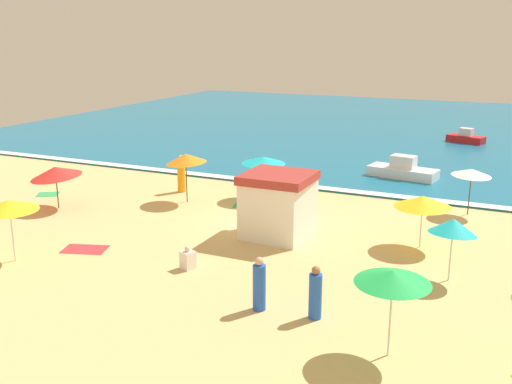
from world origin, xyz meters
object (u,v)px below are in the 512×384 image
at_px(beach_umbrella_2, 186,158).
at_px(beach_umbrella_6, 263,160).
at_px(beach_umbrella_8, 453,226).
at_px(beach_umbrella_9, 55,172).
at_px(beachgoer_2, 315,294).
at_px(small_boat_0, 466,138).
at_px(beach_umbrella_3, 9,205).
at_px(beachgoer_3, 259,285).
at_px(beach_umbrella_5, 472,172).
at_px(small_boat_1, 403,170).
at_px(beachgoer_1, 188,259).
at_px(lifeguard_cabana, 278,204).
at_px(beach_umbrella_4, 393,277).
at_px(beachgoer_5, 298,190).
at_px(beachgoer_4, 181,175).
at_px(beach_umbrella_1, 423,202).

distance_m(beach_umbrella_2, beach_umbrella_6, 3.65).
height_order(beach_umbrella_8, beach_umbrella_9, beach_umbrella_8).
height_order(beachgoer_2, small_boat_0, beachgoer_2).
bearing_deg(beach_umbrella_3, beachgoer_3, 0.83).
height_order(beach_umbrella_5, small_boat_1, beach_umbrella_5).
height_order(beach_umbrella_2, beach_umbrella_6, beach_umbrella_2).
bearing_deg(beachgoer_1, lifeguard_cabana, 70.92).
xyz_separation_m(beachgoer_3, small_boat_1, (0.67, 17.60, -0.26)).
distance_m(beach_umbrella_2, beach_umbrella_5, 12.75).
height_order(beach_umbrella_4, beachgoer_5, beach_umbrella_4).
xyz_separation_m(beach_umbrella_2, beachgoer_3, (7.71, -8.81, -1.35)).
bearing_deg(beach_umbrella_5, beach_umbrella_8, -88.94).
distance_m(beachgoer_1, beachgoer_4, 10.12).
relative_size(beachgoer_2, beachgoer_4, 0.83).
xyz_separation_m(beach_umbrella_5, beachgoer_1, (-8.03, -10.42, -1.57)).
bearing_deg(beach_umbrella_4, beach_umbrella_1, 94.15).
bearing_deg(lifeguard_cabana, beach_umbrella_9, -176.59).
distance_m(beachgoer_1, small_boat_1, 16.35).
relative_size(beach_umbrella_8, beach_umbrella_9, 0.66).
xyz_separation_m(beach_umbrella_2, beachgoer_4, (-1.20, 1.47, -1.23)).
bearing_deg(beach_umbrella_5, beachgoer_1, -127.60).
xyz_separation_m(lifeguard_cabana, beachgoer_5, (-0.51, 3.58, -0.35)).
bearing_deg(beach_umbrella_6, beach_umbrella_2, -147.78).
distance_m(beachgoer_1, beachgoer_5, 8.00).
bearing_deg(small_boat_1, beachgoer_5, -111.66).
distance_m(beach_umbrella_6, beachgoer_3, 11.76).
bearing_deg(beach_umbrella_5, beach_umbrella_4, -92.77).
bearing_deg(beach_umbrella_9, beach_umbrella_6, 33.71).
height_order(beach_umbrella_3, beach_umbrella_5, beach_umbrella_3).
height_order(beach_umbrella_3, beachgoer_3, beach_umbrella_3).
height_order(beach_umbrella_1, beach_umbrella_8, beach_umbrella_8).
relative_size(beachgoer_5, small_boat_1, 0.50).
xyz_separation_m(beach_umbrella_4, beach_umbrella_9, (-16.46, 6.44, -0.39)).
xyz_separation_m(beach_umbrella_8, beachgoer_5, (-7.18, 5.25, -0.89)).
bearing_deg(small_boat_1, lifeguard_cabana, -102.87).
bearing_deg(beachgoer_5, beach_umbrella_3, -124.98).
distance_m(beachgoer_4, small_boat_0, 23.03).
distance_m(beach_umbrella_2, beach_umbrella_4, 15.21).
bearing_deg(beachgoer_4, beachgoer_3, -49.08).
xyz_separation_m(beach_umbrella_4, beach_umbrella_8, (0.78, 5.40, -0.25)).
distance_m(beach_umbrella_8, small_boat_0, 25.82).
xyz_separation_m(beach_umbrella_2, beachgoer_5, (5.25, 0.88, -1.15)).
bearing_deg(beachgoer_5, beach_umbrella_6, 153.88).
bearing_deg(beachgoer_5, beachgoer_4, 174.78).
bearing_deg(beachgoer_3, lifeguard_cabana, 107.70).
xyz_separation_m(beach_umbrella_1, beachgoer_4, (-12.26, 3.15, -0.91)).
height_order(beach_umbrella_8, beachgoer_5, beach_umbrella_8).
bearing_deg(beachgoer_1, beach_umbrella_4, -20.31).
xyz_separation_m(lifeguard_cabana, beach_umbrella_5, (6.53, 6.09, 0.61)).
distance_m(beach_umbrella_2, beach_umbrella_9, 5.86).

